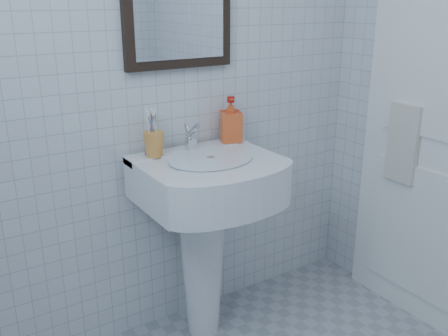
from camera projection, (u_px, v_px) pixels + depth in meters
wall_back at (156, 67)px, 2.12m from camera, size 2.20×0.02×2.50m
washbasin at (205, 218)px, 2.21m from camera, size 0.58×0.43×0.90m
faucet at (191, 139)px, 2.19m from camera, size 0.05×0.11×0.13m
toothbrush_cup at (154, 144)px, 2.10m from camera, size 0.10×0.10×0.11m
soap_dispenser at (231, 119)px, 2.30m from camera, size 0.12×0.12×0.21m
bathroom_door at (440, 122)px, 2.24m from camera, size 0.04×0.80×2.00m
towel_ring at (410, 106)px, 2.33m from camera, size 0.01×0.18×0.18m
hand_towel at (403, 144)px, 2.38m from camera, size 0.03×0.16×0.38m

